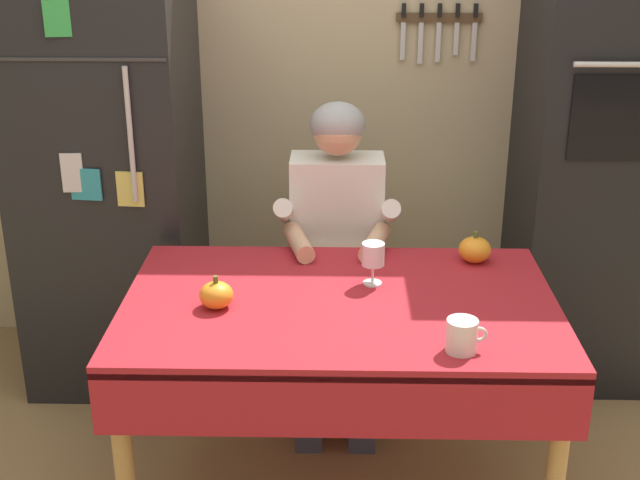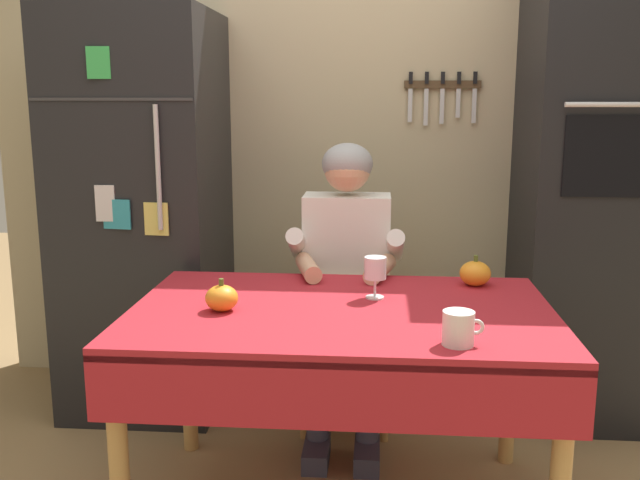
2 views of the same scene
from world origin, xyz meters
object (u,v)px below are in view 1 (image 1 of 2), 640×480
at_px(coffee_mug, 462,336).
at_px(pumpkin_large, 216,295).
at_px(wall_oven, 599,137).
at_px(chair_behind_person, 337,269).
at_px(seated_person, 337,235).
at_px(refrigerator, 110,172).
at_px(dining_table, 340,326).
at_px(pumpkin_medium, 475,250).
at_px(wine_glass, 373,256).

bearing_deg(coffee_mug, pumpkin_large, 160.06).
height_order(wall_oven, chair_behind_person, wall_oven).
xyz_separation_m(seated_person, coffee_mug, (0.36, -0.91, 0.05)).
distance_m(refrigerator, wall_oven, 2.01).
bearing_deg(coffee_mug, dining_table, 138.20).
bearing_deg(chair_behind_person, pumpkin_large, -114.33).
height_order(dining_table, pumpkin_large, pumpkin_large).
height_order(wall_oven, pumpkin_medium, wall_oven).
bearing_deg(refrigerator, wall_oven, 1.14).
height_order(refrigerator, wine_glass, refrigerator).
xyz_separation_m(refrigerator, pumpkin_large, (0.56, -0.93, -0.12)).
relative_size(dining_table, pumpkin_medium, 12.16).
height_order(wall_oven, dining_table, wall_oven).
bearing_deg(wine_glass, pumpkin_large, -159.16).
xyz_separation_m(coffee_mug, pumpkin_large, (-0.74, 0.27, -0.01)).
relative_size(refrigerator, wine_glass, 12.27).
distance_m(refrigerator, dining_table, 1.32).
bearing_deg(refrigerator, pumpkin_large, -58.83).
xyz_separation_m(wine_glass, pumpkin_large, (-0.50, -0.19, -0.06)).
height_order(dining_table, pumpkin_medium, pumpkin_medium).
height_order(coffee_mug, pumpkin_medium, pumpkin_medium).
xyz_separation_m(wall_oven, pumpkin_medium, (-0.57, -0.58, -0.26)).
xyz_separation_m(chair_behind_person, coffee_mug, (0.36, -1.10, 0.28)).
relative_size(coffee_mug, pumpkin_medium, 1.02).
height_order(refrigerator, dining_table, refrigerator).
distance_m(refrigerator, wine_glass, 1.29).
distance_m(wall_oven, chair_behind_person, 1.20).
bearing_deg(pumpkin_medium, wall_oven, 45.23).
distance_m(dining_table, seated_person, 0.61).
relative_size(dining_table, wine_glass, 9.54).
relative_size(wall_oven, coffee_mug, 17.79).
bearing_deg(chair_behind_person, dining_table, -89.11).
xyz_separation_m(chair_behind_person, pumpkin_large, (-0.38, -0.84, 0.27)).
bearing_deg(wine_glass, pumpkin_medium, 28.42).
distance_m(wall_oven, wine_glass, 1.24).
bearing_deg(pumpkin_large, wall_oven, 33.84).
height_order(wine_glass, pumpkin_large, wine_glass).
bearing_deg(pumpkin_medium, chair_behind_person, 137.82).
bearing_deg(seated_person, pumpkin_medium, -27.56).
bearing_deg(dining_table, pumpkin_medium, 35.94).
xyz_separation_m(wall_oven, coffee_mug, (-0.70, -1.23, -0.26)).
xyz_separation_m(dining_table, seated_person, (-0.01, 0.60, 0.08)).
distance_m(chair_behind_person, coffee_mug, 1.19).
bearing_deg(pumpkin_large, seated_person, 59.71).
bearing_deg(pumpkin_large, refrigerator, 121.17).
distance_m(dining_table, pumpkin_large, 0.41).
distance_m(coffee_mug, pumpkin_large, 0.78).
xyz_separation_m(wall_oven, dining_table, (-1.05, -0.92, -0.39)).
height_order(refrigerator, pumpkin_medium, refrigerator).
xyz_separation_m(chair_behind_person, pumpkin_medium, (0.49, -0.45, 0.27)).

